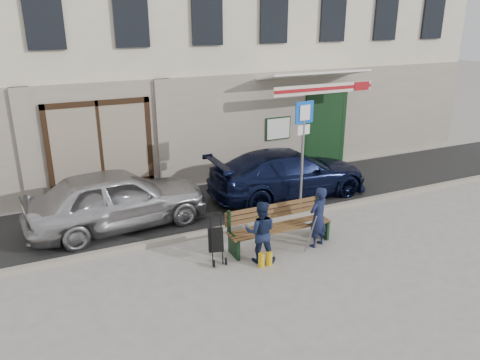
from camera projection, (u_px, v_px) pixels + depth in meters
ground at (294, 250)px, 10.26m from camera, size 80.00×80.00×0.00m
asphalt_lane at (235, 201)px, 12.90m from camera, size 60.00×3.20×0.01m
curb at (262, 222)px, 11.52m from camera, size 60.00×0.18×0.12m
building at (170, 11)px, 15.80m from camera, size 20.00×8.27×10.00m
car_silver at (117, 199)px, 11.15m from camera, size 4.43×2.11×1.46m
car_navy at (289, 173)px, 13.11m from camera, size 4.64×1.97×1.33m
parking_sign at (303, 139)px, 11.53m from camera, size 0.54×0.11×2.91m
bench at (278, 227)px, 10.30m from camera, size 2.40×1.17×0.98m
man at (318, 217)px, 10.23m from camera, size 0.59×0.48×1.38m
woman at (261, 232)px, 9.61m from camera, size 0.80×0.73×1.33m
stroller at (216, 241)px, 9.64m from camera, size 0.37×0.48×1.07m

